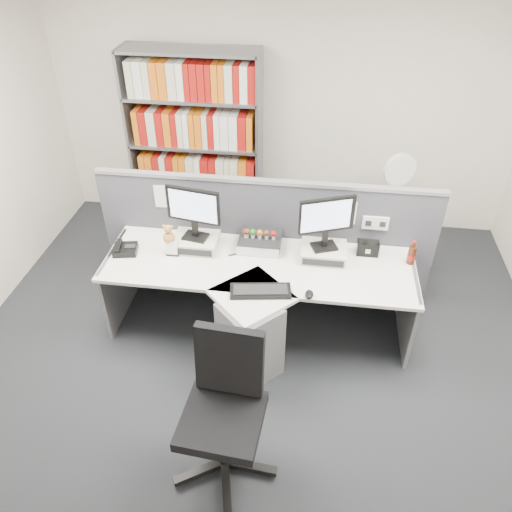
# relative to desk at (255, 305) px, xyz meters

# --- Properties ---
(ground) EXTENTS (5.50, 5.50, 0.00)m
(ground) POSITION_rel_desk_xyz_m (0.00, -0.60, -0.46)
(ground) COLOR #292C31
(ground) RESTS_ON ground
(room_shell) EXTENTS (5.04, 5.54, 2.72)m
(room_shell) POSITION_rel_desk_xyz_m (0.00, -0.60, 1.33)
(room_shell) COLOR white
(room_shell) RESTS_ON ground
(partition) EXTENTS (3.00, 0.08, 1.27)m
(partition) POSITION_rel_desk_xyz_m (0.00, 0.65, 0.19)
(partition) COLOR #46474F
(partition) RESTS_ON ground
(desk) EXTENTS (2.60, 1.20, 0.72)m
(desk) POSITION_rel_desk_xyz_m (0.00, 0.00, 0.00)
(desk) COLOR white
(desk) RESTS_ON ground
(monitor_riser_left) EXTENTS (0.38, 0.31, 0.10)m
(monitor_riser_left) POSITION_rel_desk_xyz_m (-0.57, 0.38, 0.31)
(monitor_riser_left) COLOR beige
(monitor_riser_left) RESTS_ON desk
(monitor_riser_right) EXTENTS (0.38, 0.31, 0.10)m
(monitor_riser_right) POSITION_rel_desk_xyz_m (0.53, 0.38, 0.31)
(monitor_riser_right) COLOR beige
(monitor_riser_right) RESTS_ON desk
(monitor_left) EXTENTS (0.46, 0.18, 0.47)m
(monitor_left) POSITION_rel_desk_xyz_m (-0.57, 0.38, 0.65)
(monitor_left) COLOR black
(monitor_left) RESTS_ON monitor_riser_left
(monitor_right) EXTENTS (0.44, 0.21, 0.47)m
(monitor_right) POSITION_rel_desk_xyz_m (0.53, 0.38, 0.65)
(monitor_right) COLOR black
(monitor_right) RESTS_ON monitor_riser_right
(desktop_pc) EXTENTS (0.36, 0.32, 0.10)m
(desktop_pc) POSITION_rel_desk_xyz_m (-0.02, 0.47, 0.31)
(desktop_pc) COLOR black
(desktop_pc) RESTS_ON desk
(figurines) EXTENTS (0.29, 0.05, 0.09)m
(figurines) POSITION_rel_desk_xyz_m (-0.04, 0.45, 0.41)
(figurines) COLOR beige
(figurines) RESTS_ON desktop_pc
(keyboard) EXTENTS (0.49, 0.24, 0.03)m
(keyboard) POSITION_rel_desk_xyz_m (0.06, -0.14, 0.28)
(keyboard) COLOR black
(keyboard) RESTS_ON desk
(mouse) EXTENTS (0.06, 0.10, 0.04)m
(mouse) POSITION_rel_desk_xyz_m (0.44, -0.14, 0.28)
(mouse) COLOR black
(mouse) RESTS_ON desk
(desk_phone) EXTENTS (0.23, 0.21, 0.08)m
(desk_phone) POSITION_rel_desk_xyz_m (-1.16, 0.23, 0.30)
(desk_phone) COLOR black
(desk_phone) RESTS_ON desk
(desk_calendar) EXTENTS (0.11, 0.08, 0.13)m
(desk_calendar) POSITION_rel_desk_xyz_m (-0.74, 0.25, 0.32)
(desk_calendar) COLOR black
(desk_calendar) RESTS_ON desk
(plush_toy) EXTENTS (0.10, 0.10, 0.18)m
(plush_toy) POSITION_rel_desk_xyz_m (-0.77, 0.28, 0.44)
(plush_toy) COLOR #B77E3D
(plush_toy) RESTS_ON monitor_riser_left
(speaker) EXTENTS (0.18, 0.10, 0.12)m
(speaker) POSITION_rel_desk_xyz_m (0.90, 0.48, 0.33)
(speaker) COLOR black
(speaker) RESTS_ON desk
(cola_bottle) EXTENTS (0.07, 0.07, 0.22)m
(cola_bottle) POSITION_rel_desk_xyz_m (1.25, 0.40, 0.35)
(cola_bottle) COLOR #3F190A
(cola_bottle) RESTS_ON desk
(shelving_unit) EXTENTS (1.41, 0.40, 2.00)m
(shelving_unit) POSITION_rel_desk_xyz_m (-0.90, 1.85, 0.52)
(shelving_unit) COLOR slate
(shelving_unit) RESTS_ON ground
(filing_cabinet) EXTENTS (0.45, 0.61, 0.70)m
(filing_cabinet) POSITION_rel_desk_xyz_m (1.20, 1.40, -0.11)
(filing_cabinet) COLOR slate
(filing_cabinet) RESTS_ON ground
(desk_fan) EXTENTS (0.32, 0.20, 0.54)m
(desk_fan) POSITION_rel_desk_xyz_m (1.20, 1.40, 0.59)
(desk_fan) COLOR white
(desk_fan) RESTS_ON filing_cabinet
(office_chair) EXTENTS (0.69, 0.71, 1.07)m
(office_chair) POSITION_rel_desk_xyz_m (-0.04, -1.10, 0.12)
(office_chair) COLOR silver
(office_chair) RESTS_ON ground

